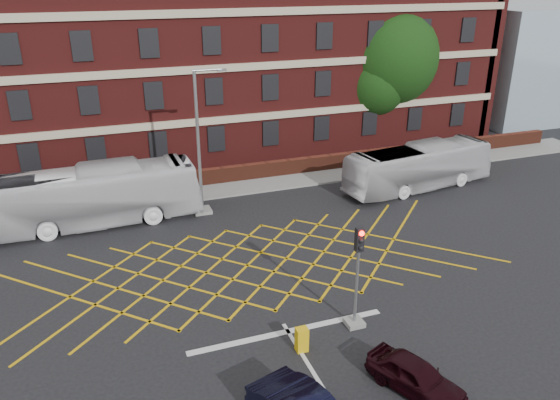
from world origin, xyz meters
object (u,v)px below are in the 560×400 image
object	(u,v)px
bus_right	(419,167)
utility_cabinet	(302,340)
street_lamp	(201,167)
deciduous_tree	(386,64)
bus_left	(89,197)
car_maroon	(416,376)
traffic_light_near	(356,287)

from	to	relation	value
bus_right	utility_cabinet	bearing A→B (deg)	126.13
bus_right	street_lamp	world-z (taller)	street_lamp
deciduous_tree	utility_cabinet	distance (m)	28.73
street_lamp	bus_left	bearing A→B (deg)	175.62
car_maroon	street_lamp	xyz separation A→B (m)	(-3.44, 16.81, 2.17)
deciduous_tree	street_lamp	world-z (taller)	deciduous_tree
utility_cabinet	traffic_light_near	bearing A→B (deg)	16.31
street_lamp	utility_cabinet	bearing A→B (deg)	-87.20
bus_right	street_lamp	distance (m)	13.92
car_maroon	street_lamp	bearing A→B (deg)	77.98
bus_left	car_maroon	bearing A→B (deg)	-152.18
traffic_light_near	street_lamp	world-z (taller)	street_lamp
utility_cabinet	deciduous_tree	bearing A→B (deg)	54.57
bus_left	deciduous_tree	bearing A→B (deg)	-70.10
deciduous_tree	traffic_light_near	distance (m)	26.48
bus_left	bus_right	bearing A→B (deg)	-95.22
traffic_light_near	utility_cabinet	distance (m)	2.96
bus_left	utility_cabinet	bearing A→B (deg)	-155.35
bus_left	deciduous_tree	xyz separation A→B (m)	(23.11, 8.89, 4.54)
traffic_light_near	utility_cabinet	size ratio (longest dim) A/B	4.42
bus_right	traffic_light_near	world-z (taller)	traffic_light_near
car_maroon	utility_cabinet	bearing A→B (deg)	107.06
bus_right	car_maroon	size ratio (longest dim) A/B	2.99
street_lamp	utility_cabinet	size ratio (longest dim) A/B	8.49
bus_left	traffic_light_near	xyz separation A→B (m)	(9.35, -13.30, 0.11)
bus_left	street_lamp	size ratio (longest dim) A/B	1.45
bus_right	car_maroon	bearing A→B (deg)	139.08
bus_right	street_lamp	xyz separation A→B (m)	(-13.82, 0.96, 1.33)
traffic_light_near	bus_left	bearing A→B (deg)	125.10
bus_left	bus_right	xyz separation A→B (m)	(19.95, -1.42, -0.22)
car_maroon	deciduous_tree	world-z (taller)	deciduous_tree
bus_right	deciduous_tree	xyz separation A→B (m)	(3.16, 10.31, 4.76)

